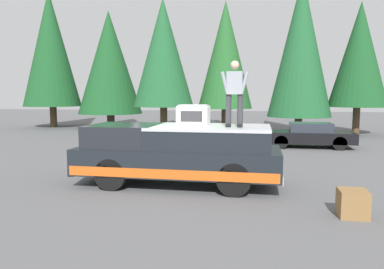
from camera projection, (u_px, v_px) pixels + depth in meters
ground_plane at (178, 185)px, 9.99m from camera, size 90.00×90.00×0.00m
pickup_truck at (178, 154)px, 9.93m from camera, size 2.01×5.54×1.65m
compressor_unit at (194, 115)px, 9.88m from camera, size 0.65×0.84×0.56m
person_on_truck_bed at (234, 92)px, 9.26m from camera, size 0.29×0.72×1.69m
parked_car_black at (309, 135)px, 17.03m from camera, size 1.64×4.10×1.16m
parked_car_white at (194, 132)px, 18.52m from camera, size 1.64×4.10×1.16m
wooden_crate at (353, 203)px, 7.37m from camera, size 0.56×0.56×0.56m
conifer_far_left at (359, 55)px, 22.06m from camera, size 3.50×3.50×8.10m
conifer_left at (301, 47)px, 22.54m from camera, size 3.95×3.95×9.79m
conifer_center_left at (225, 55)px, 24.86m from camera, size 3.75×3.75×8.84m
conifer_center_right at (163, 53)px, 24.09m from camera, size 4.05×4.05×8.82m
conifer_right at (109, 63)px, 26.58m from camera, size 4.68×4.68×8.54m
conifer_far_right at (51, 49)px, 26.86m from camera, size 4.18×4.18×10.11m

